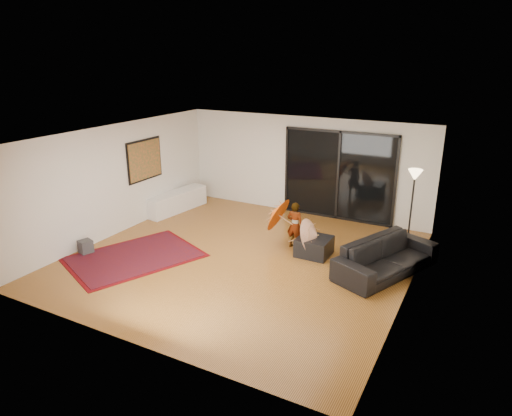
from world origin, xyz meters
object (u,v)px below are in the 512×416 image
Objects in this scene: sofa at (386,257)px; child at (295,225)px; media_console at (176,201)px; ottoman at (314,246)px.

sofa is 2.18× the size of child.
media_console is 1.82× the size of child.
sofa reaches higher than ottoman.
child is (-0.55, 0.18, 0.35)m from ottoman.
child is at bearing -3.94° from media_console.
child reaches higher than sofa.
ottoman is 0.68m from child.
child reaches higher than media_console.
ottoman is at bearing -4.74° from media_console.
sofa is 3.36× the size of ottoman.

